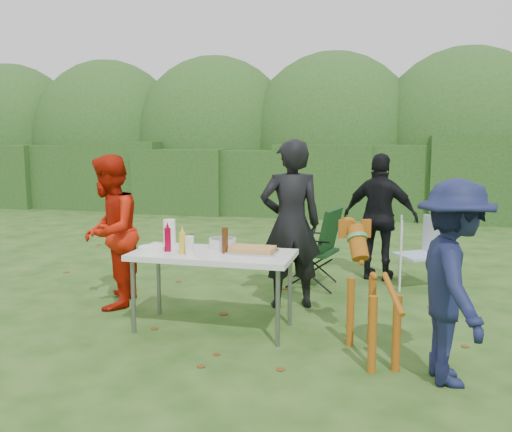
% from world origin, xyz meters
% --- Properties ---
extents(ground, '(80.00, 80.00, 0.00)m').
position_xyz_m(ground, '(0.00, 0.00, 0.00)').
color(ground, '#1E4211').
extents(hedge_row, '(22.00, 1.40, 1.70)m').
position_xyz_m(hedge_row, '(0.00, 8.00, 0.85)').
color(hedge_row, '#23471C').
rests_on(hedge_row, ground).
extents(shrub_backdrop, '(20.00, 2.60, 3.20)m').
position_xyz_m(shrub_backdrop, '(0.00, 9.60, 1.60)').
color(shrub_backdrop, '#3D6628').
rests_on(shrub_backdrop, ground).
extents(folding_table, '(1.50, 0.70, 0.74)m').
position_xyz_m(folding_table, '(-0.05, 0.17, 0.69)').
color(folding_table, silver).
rests_on(folding_table, ground).
extents(person_cook, '(0.76, 0.63, 1.79)m').
position_xyz_m(person_cook, '(0.52, 1.04, 0.89)').
color(person_cook, black).
rests_on(person_cook, ground).
extents(person_red_jacket, '(0.79, 0.91, 1.62)m').
position_xyz_m(person_red_jacket, '(-1.34, 0.58, 0.81)').
color(person_red_jacket, '#B81907').
rests_on(person_red_jacket, ground).
extents(person_black_puffy, '(1.01, 0.60, 1.61)m').
position_xyz_m(person_black_puffy, '(1.41, 2.42, 0.80)').
color(person_black_puffy, black).
rests_on(person_black_puffy, ground).
extents(child, '(0.73, 1.06, 1.51)m').
position_xyz_m(child, '(2.01, -0.45, 0.75)').
color(child, '#151B3F').
rests_on(child, ground).
extents(dog, '(0.82, 1.19, 1.05)m').
position_xyz_m(dog, '(1.43, -0.16, 0.52)').
color(dog, '#965011').
rests_on(dog, ground).
extents(camping_chair, '(0.73, 0.73, 0.97)m').
position_xyz_m(camping_chair, '(0.62, 1.92, 0.49)').
color(camping_chair, '#133616').
rests_on(camping_chair, ground).
extents(lawn_chair, '(0.71, 0.71, 0.87)m').
position_xyz_m(lawn_chair, '(1.89, 2.15, 0.43)').
color(lawn_chair, '#5079C4').
rests_on(lawn_chair, ground).
extents(food_tray, '(0.45, 0.30, 0.02)m').
position_xyz_m(food_tray, '(0.32, 0.24, 0.75)').
color(food_tray, '#B7B7BA').
rests_on(food_tray, folding_table).
extents(focaccia_bread, '(0.40, 0.26, 0.04)m').
position_xyz_m(focaccia_bread, '(0.32, 0.24, 0.78)').
color(focaccia_bread, '#CB8F49').
rests_on(focaccia_bread, food_tray).
extents(mustard_bottle, '(0.06, 0.06, 0.20)m').
position_xyz_m(mustard_bottle, '(-0.29, 0.04, 0.84)').
color(mustard_bottle, gold).
rests_on(mustard_bottle, folding_table).
extents(ketchup_bottle, '(0.06, 0.06, 0.22)m').
position_xyz_m(ketchup_bottle, '(-0.47, 0.11, 0.85)').
color(ketchup_bottle, maroon).
rests_on(ketchup_bottle, folding_table).
extents(beer_bottle, '(0.06, 0.06, 0.24)m').
position_xyz_m(beer_bottle, '(0.08, 0.16, 0.86)').
color(beer_bottle, '#47230F').
rests_on(beer_bottle, folding_table).
extents(paper_towel_roll, '(0.12, 0.12, 0.26)m').
position_xyz_m(paper_towel_roll, '(-0.56, 0.36, 0.87)').
color(paper_towel_roll, white).
rests_on(paper_towel_roll, folding_table).
extents(cup_stack, '(0.08, 0.08, 0.18)m').
position_xyz_m(cup_stack, '(-0.20, -0.03, 0.83)').
color(cup_stack, white).
rests_on(cup_stack, folding_table).
extents(pasta_bowl, '(0.26, 0.26, 0.10)m').
position_xyz_m(pasta_bowl, '(-0.02, 0.37, 0.79)').
color(pasta_bowl, silver).
rests_on(pasta_bowl, folding_table).
extents(plate_stack, '(0.24, 0.24, 0.05)m').
position_xyz_m(plate_stack, '(-0.61, 0.06, 0.77)').
color(plate_stack, white).
rests_on(plate_stack, folding_table).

